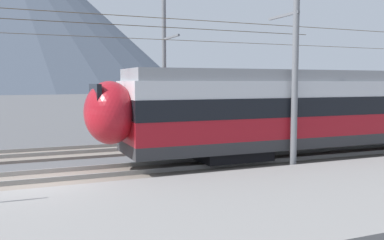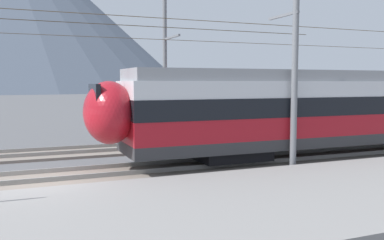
# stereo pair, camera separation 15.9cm
# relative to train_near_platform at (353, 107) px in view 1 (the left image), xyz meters

# --- Properties ---
(ground_plane) EXTENTS (400.00, 400.00, 0.00)m
(ground_plane) POSITION_rel_train_near_platform_xyz_m (-13.61, -0.98, -2.22)
(ground_plane) COLOR #565659
(platform_slab) EXTENTS (120.00, 6.56, 0.30)m
(platform_slab) POSITION_rel_train_near_platform_xyz_m (-13.61, -5.37, -2.07)
(platform_slab) COLOR gray
(platform_slab) RESTS_ON ground
(track_near) EXTENTS (120.00, 3.00, 0.28)m
(track_near) POSITION_rel_train_near_platform_xyz_m (-13.61, 0.00, -2.15)
(track_near) COLOR slate
(track_near) RESTS_ON ground
(track_far) EXTENTS (120.00, 3.00, 0.28)m
(track_far) POSITION_rel_train_near_platform_xyz_m (-13.61, 5.24, -2.15)
(track_far) COLOR slate
(track_far) RESTS_ON ground
(train_near_platform) EXTENTS (23.85, 2.87, 4.27)m
(train_near_platform) POSITION_rel_train_near_platform_xyz_m (0.00, 0.00, 0.00)
(train_near_platform) COLOR #2D2D30
(train_near_platform) RESTS_ON track_near
(catenary_mast_mid) EXTENTS (45.36, 1.95, 8.33)m
(catenary_mast_mid) POSITION_rel_train_near_platform_xyz_m (-4.47, -1.54, 2.09)
(catenary_mast_mid) COLOR slate
(catenary_mast_mid) RESTS_ON ground
(catenary_mast_far_side) EXTENTS (45.36, 2.48, 7.96)m
(catenary_mast_far_side) POSITION_rel_train_near_platform_xyz_m (-6.59, 7.26, 1.92)
(catenary_mast_far_side) COLOR slate
(catenary_mast_far_side) RESTS_ON ground
(mountain_central_peak) EXTENTS (160.91, 160.91, 73.26)m
(mountain_central_peak) POSITION_rel_train_near_platform_xyz_m (-19.94, 188.14, 34.41)
(mountain_central_peak) COLOR #515B6B
(mountain_central_peak) RESTS_ON ground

